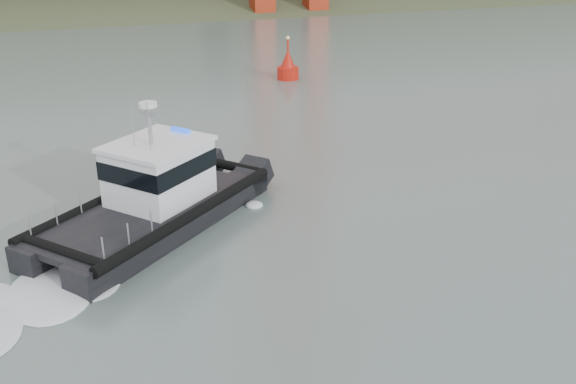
# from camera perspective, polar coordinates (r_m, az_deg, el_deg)

# --- Properties ---
(ground) EXTENTS (400.00, 400.00, 0.00)m
(ground) POSITION_cam_1_polar(r_m,az_deg,el_deg) (21.09, 11.19, -14.45)
(ground) COLOR slate
(ground) RESTS_ON ground
(patrol_boat) EXTENTS (11.97, 11.17, 5.84)m
(patrol_boat) POSITION_cam_1_polar(r_m,az_deg,el_deg) (28.90, -11.72, -0.24)
(patrol_boat) COLOR black
(patrol_boat) RESTS_ON ground
(nav_buoy) EXTENTS (1.84, 1.84, 3.84)m
(nav_buoy) POSITION_cam_1_polar(r_m,az_deg,el_deg) (55.46, -0.01, 11.04)
(nav_buoy) COLOR red
(nav_buoy) RESTS_ON ground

